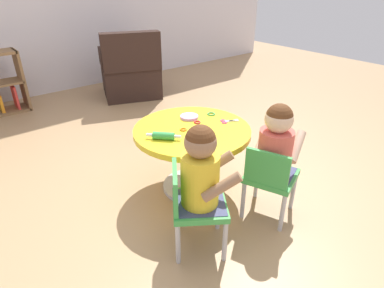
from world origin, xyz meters
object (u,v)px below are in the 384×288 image
at_px(child_chair_left, 194,204).
at_px(craft_scissors, 227,121).
at_px(seated_child_left, 201,170).
at_px(rolling_pin, 164,136).
at_px(seated_child_right, 276,143).
at_px(child_chair_right, 270,177).
at_px(craft_table, 192,145).
at_px(armchair_dark, 131,73).

relative_size(child_chair_left, craft_scissors, 3.77).
relative_size(seated_child_left, rolling_pin, 2.80).
height_order(seated_child_right, craft_scissors, seated_child_right).
relative_size(seated_child_left, child_chair_right, 0.95).
bearing_deg(seated_child_left, craft_scissors, 34.74).
xyz_separation_m(seated_child_left, seated_child_right, (0.55, -0.06, 0.00)).
bearing_deg(craft_table, armchair_dark, 71.95).
relative_size(seated_child_left, armchair_dark, 0.55).
height_order(child_chair_right, seated_child_right, seated_child_right).
bearing_deg(child_chair_left, rolling_pin, 75.75).
relative_size(child_chair_right, seated_child_right, 1.05).
xyz_separation_m(child_chair_left, craft_scissors, (0.63, 0.39, 0.20)).
bearing_deg(seated_child_left, armchair_dark, 68.65).
relative_size(child_chair_right, rolling_pin, 2.95).
xyz_separation_m(rolling_pin, craft_scissors, (0.52, -0.05, -0.02)).
xyz_separation_m(seated_child_left, child_chair_right, (0.51, -0.07, -0.23)).
bearing_deg(child_chair_left, seated_child_left, -34.60).
bearing_deg(seated_child_right, child_chair_right, -158.52).
bearing_deg(craft_table, child_chair_right, -71.89).
distance_m(child_chair_right, seated_child_right, 0.23).
xyz_separation_m(seated_child_right, craft_scissors, (0.05, 0.47, -0.03)).
bearing_deg(child_chair_left, craft_scissors, 31.87).
distance_m(seated_child_right, craft_scissors, 0.48).
relative_size(child_chair_left, seated_child_left, 1.05).
height_order(armchair_dark, rolling_pin, armchair_dark).
height_order(child_chair_left, armchair_dark, armchair_dark).
height_order(child_chair_left, rolling_pin, rolling_pin).
height_order(child_chair_left, seated_child_left, seated_child_left).
distance_m(child_chair_left, rolling_pin, 0.51).
bearing_deg(seated_child_right, craft_scissors, 84.17).
distance_m(craft_table, child_chair_right, 0.59).
bearing_deg(child_chair_left, seated_child_right, -7.91).
height_order(child_chair_left, child_chair_right, same).
relative_size(child_chair_left, armchair_dark, 0.58).
bearing_deg(craft_table, craft_scissors, -15.04).
bearing_deg(armchair_dark, seated_child_left, -111.35).
relative_size(seated_child_right, armchair_dark, 0.55).
xyz_separation_m(craft_table, armchair_dark, (0.70, 2.15, -0.06)).
xyz_separation_m(craft_table, child_chair_left, (-0.36, -0.47, -0.06)).
height_order(seated_child_left, craft_scissors, seated_child_left).
bearing_deg(child_chair_right, armchair_dark, 79.21).
bearing_deg(armchair_dark, child_chair_right, -100.79).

